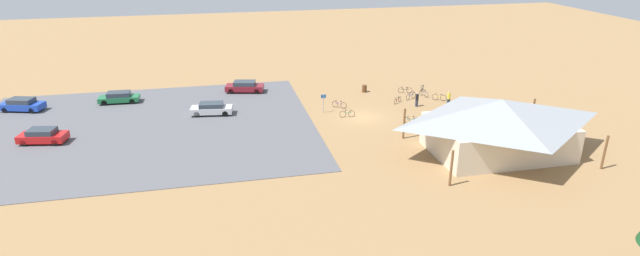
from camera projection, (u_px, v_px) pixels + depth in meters
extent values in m
plane|color=#937047|center=(362.00, 117.00, 54.53)|extent=(160.00, 160.00, 0.00)
cube|color=#56565B|center=(142.00, 128.00, 51.45)|extent=(34.98, 28.23, 0.05)
cube|color=beige|center=(497.00, 137.00, 45.28)|extent=(11.66, 7.70, 3.08)
pyramid|color=#93999E|center=(501.00, 110.00, 44.34)|extent=(14.42, 10.46, 2.04)
cylinder|color=brown|center=(533.00, 113.00, 51.25)|extent=(0.20, 0.20, 3.08)
cylinder|color=brown|center=(404.00, 124.00, 48.43)|extent=(0.20, 0.20, 3.08)
cylinder|color=brown|center=(605.00, 152.00, 42.13)|extent=(0.20, 0.20, 3.08)
cylinder|color=brown|center=(451.00, 168.00, 39.30)|extent=(0.20, 0.20, 3.08)
cylinder|color=brown|center=(364.00, 89.00, 63.00)|extent=(0.60, 0.60, 0.90)
cylinder|color=#99999E|center=(323.00, 103.00, 55.57)|extent=(0.08, 0.08, 2.20)
cube|color=#1959B2|center=(323.00, 96.00, 55.28)|extent=(0.56, 0.04, 0.40)
torus|color=black|center=(427.00, 95.00, 60.87)|extent=(0.21, 0.67, 0.68)
torus|color=black|center=(421.00, 93.00, 61.72)|extent=(0.21, 0.67, 0.68)
cylinder|color=silver|center=(424.00, 93.00, 61.26)|extent=(0.27, 0.92, 0.04)
cylinder|color=silver|center=(425.00, 93.00, 61.07)|extent=(0.04, 0.04, 0.42)
cube|color=black|center=(425.00, 91.00, 60.99)|extent=(0.13, 0.21, 0.05)
cylinder|color=silver|center=(422.00, 91.00, 61.55)|extent=(0.04, 0.04, 0.46)
cylinder|color=black|center=(422.00, 89.00, 61.47)|extent=(0.47, 0.15, 0.03)
torus|color=black|center=(343.00, 114.00, 54.37)|extent=(0.75, 0.08, 0.75)
torus|color=black|center=(352.00, 114.00, 54.52)|extent=(0.75, 0.08, 0.75)
cylinder|color=#1E7F38|center=(347.00, 113.00, 54.40)|extent=(0.90, 0.08, 0.04)
cylinder|color=#1E7F38|center=(346.00, 112.00, 54.33)|extent=(0.04, 0.04, 0.46)
cube|color=black|center=(346.00, 110.00, 54.25)|extent=(0.20, 0.09, 0.05)
cylinder|color=#1E7F38|center=(351.00, 112.00, 54.42)|extent=(0.04, 0.04, 0.47)
cylinder|color=black|center=(351.00, 110.00, 54.34)|extent=(0.06, 0.48, 0.03)
torus|color=black|center=(448.00, 113.00, 54.65)|extent=(0.64, 0.38, 0.71)
torus|color=black|center=(439.00, 113.00, 54.92)|extent=(0.64, 0.38, 0.71)
cylinder|color=orange|center=(443.00, 112.00, 54.74)|extent=(0.81, 0.47, 0.04)
cylinder|color=orange|center=(445.00, 111.00, 54.66)|extent=(0.04, 0.04, 0.43)
cube|color=black|center=(445.00, 109.00, 54.58)|extent=(0.21, 0.17, 0.05)
cylinder|color=orange|center=(440.00, 111.00, 54.80)|extent=(0.04, 0.04, 0.49)
cylinder|color=black|center=(440.00, 108.00, 54.71)|extent=(0.26, 0.44, 0.03)
torus|color=black|center=(408.00, 97.00, 59.99)|extent=(0.65, 0.42, 0.74)
torus|color=black|center=(413.00, 95.00, 60.69)|extent=(0.65, 0.42, 0.74)
cylinder|color=#2347B7|center=(411.00, 95.00, 60.30)|extent=(0.88, 0.55, 0.04)
cylinder|color=#2347B7|center=(410.00, 95.00, 60.13)|extent=(0.04, 0.04, 0.47)
cube|color=black|center=(410.00, 93.00, 60.04)|extent=(0.21, 0.17, 0.05)
cylinder|color=#2347B7|center=(413.00, 93.00, 60.53)|extent=(0.04, 0.04, 0.51)
cylinder|color=black|center=(413.00, 91.00, 60.43)|extent=(0.28, 0.43, 0.03)
torus|color=black|center=(443.00, 98.00, 59.66)|extent=(0.64, 0.46, 0.75)
torus|color=black|center=(435.00, 97.00, 60.01)|extent=(0.64, 0.46, 0.75)
cylinder|color=yellow|center=(439.00, 97.00, 59.79)|extent=(0.77, 0.56, 0.04)
cylinder|color=yellow|center=(441.00, 96.00, 59.70)|extent=(0.04, 0.04, 0.41)
cube|color=black|center=(441.00, 94.00, 59.62)|extent=(0.21, 0.18, 0.05)
cylinder|color=yellow|center=(436.00, 95.00, 59.89)|extent=(0.04, 0.04, 0.48)
cylinder|color=black|center=(436.00, 93.00, 59.80)|extent=(0.30, 0.41, 0.03)
torus|color=black|center=(409.00, 90.00, 62.59)|extent=(0.70, 0.23, 0.72)
torus|color=black|center=(401.00, 90.00, 62.64)|extent=(0.70, 0.23, 0.72)
cylinder|color=black|center=(405.00, 89.00, 62.57)|extent=(0.94, 0.29, 0.04)
cylinder|color=black|center=(407.00, 89.00, 62.54)|extent=(0.04, 0.04, 0.38)
cube|color=black|center=(407.00, 87.00, 62.47)|extent=(0.21, 0.13, 0.05)
cylinder|color=black|center=(402.00, 88.00, 62.55)|extent=(0.04, 0.04, 0.46)
cylinder|color=black|center=(402.00, 87.00, 62.47)|extent=(0.16, 0.47, 0.03)
torus|color=black|center=(344.00, 106.00, 57.07)|extent=(0.61, 0.51, 0.75)
torus|color=black|center=(335.00, 104.00, 57.53)|extent=(0.61, 0.51, 0.75)
cylinder|color=#722D9E|center=(339.00, 104.00, 57.25)|extent=(0.79, 0.66, 0.04)
cylinder|color=#722D9E|center=(341.00, 103.00, 57.13)|extent=(0.04, 0.04, 0.47)
cube|color=black|center=(341.00, 101.00, 57.05)|extent=(0.21, 0.19, 0.05)
cylinder|color=#722D9E|center=(336.00, 102.00, 57.39)|extent=(0.04, 0.04, 0.48)
cylinder|color=black|center=(336.00, 100.00, 57.30)|extent=(0.33, 0.39, 0.03)
torus|color=black|center=(400.00, 99.00, 59.46)|extent=(0.50, 0.47, 0.65)
torus|color=black|center=(395.00, 101.00, 58.63)|extent=(0.50, 0.47, 0.65)
cylinder|color=red|center=(398.00, 99.00, 59.01)|extent=(0.76, 0.70, 0.04)
cylinder|color=red|center=(398.00, 98.00, 59.13)|extent=(0.04, 0.04, 0.33)
cube|color=black|center=(398.00, 97.00, 59.07)|extent=(0.20, 0.19, 0.05)
cylinder|color=red|center=(396.00, 99.00, 58.64)|extent=(0.04, 0.04, 0.41)
cylinder|color=black|center=(396.00, 98.00, 58.56)|extent=(0.35, 0.38, 0.03)
torus|color=black|center=(423.00, 88.00, 63.68)|extent=(0.45, 0.64, 0.74)
torus|color=black|center=(421.00, 90.00, 62.80)|extent=(0.45, 0.64, 0.74)
cylinder|color=#B7B7BC|center=(422.00, 88.00, 63.19)|extent=(0.56, 0.80, 0.04)
cylinder|color=#B7B7BC|center=(423.00, 87.00, 63.33)|extent=(0.04, 0.04, 0.40)
cube|color=black|center=(423.00, 85.00, 63.25)|extent=(0.18, 0.21, 0.05)
cylinder|color=#B7B7BC|center=(422.00, 88.00, 62.80)|extent=(0.04, 0.04, 0.45)
cylinder|color=black|center=(422.00, 86.00, 62.72)|extent=(0.42, 0.30, 0.03)
torus|color=black|center=(416.00, 120.00, 52.68)|extent=(0.63, 0.27, 0.66)
torus|color=black|center=(407.00, 120.00, 52.81)|extent=(0.63, 0.27, 0.66)
cylinder|color=#197A7F|center=(412.00, 119.00, 52.71)|extent=(0.89, 0.36, 0.04)
cylinder|color=#197A7F|center=(413.00, 118.00, 52.64)|extent=(0.04, 0.04, 0.43)
cube|color=black|center=(414.00, 116.00, 52.57)|extent=(0.22, 0.14, 0.05)
cylinder|color=#197A7F|center=(408.00, 118.00, 52.72)|extent=(0.04, 0.04, 0.45)
cylinder|color=black|center=(408.00, 116.00, 52.64)|extent=(0.20, 0.46, 0.03)
cube|color=red|center=(43.00, 137.00, 47.65)|extent=(4.55, 2.62, 0.69)
cube|color=#2D3842|center=(42.00, 131.00, 47.43)|extent=(2.66, 2.05, 0.50)
cylinder|color=black|center=(23.00, 143.00, 46.94)|extent=(0.67, 0.34, 0.64)
cylinder|color=black|center=(32.00, 136.00, 48.46)|extent=(0.67, 0.34, 0.64)
cylinder|color=black|center=(55.00, 143.00, 47.02)|extent=(0.67, 0.34, 0.64)
cylinder|color=black|center=(63.00, 136.00, 48.54)|extent=(0.67, 0.34, 0.64)
cube|color=#1E6B3D|center=(119.00, 99.00, 58.88)|extent=(4.58, 1.94, 0.57)
cube|color=#2D3842|center=(119.00, 94.00, 58.68)|extent=(2.59, 1.66, 0.52)
cylinder|color=black|center=(104.00, 103.00, 57.97)|extent=(0.65, 0.24, 0.64)
cylinder|color=black|center=(107.00, 99.00, 59.40)|extent=(0.65, 0.24, 0.64)
cylinder|color=black|center=(132.00, 101.00, 58.49)|extent=(0.65, 0.24, 0.64)
cylinder|color=black|center=(134.00, 97.00, 59.92)|extent=(0.65, 0.24, 0.64)
cube|color=#1E42B2|center=(22.00, 106.00, 56.21)|extent=(4.92, 3.06, 0.69)
cube|color=#2D3842|center=(21.00, 101.00, 55.99)|extent=(2.92, 2.28, 0.53)
cylinder|color=black|center=(5.00, 110.00, 55.65)|extent=(0.68, 0.39, 0.64)
cylinder|color=black|center=(14.00, 105.00, 57.15)|extent=(0.68, 0.39, 0.64)
cylinder|color=black|center=(32.00, 111.00, 55.45)|extent=(0.68, 0.39, 0.64)
cylinder|color=black|center=(40.00, 106.00, 56.95)|extent=(0.68, 0.39, 0.64)
cube|color=#BCBCC1|center=(212.00, 110.00, 55.04)|extent=(4.69, 2.37, 0.65)
cube|color=#2D3842|center=(211.00, 105.00, 54.84)|extent=(2.71, 1.89, 0.48)
cylinder|color=black|center=(197.00, 114.00, 54.29)|extent=(0.66, 0.31, 0.64)
cylinder|color=black|center=(199.00, 110.00, 55.73)|extent=(0.66, 0.31, 0.64)
cylinder|color=black|center=(225.00, 114.00, 54.52)|extent=(0.66, 0.31, 0.64)
cylinder|color=black|center=(226.00, 109.00, 55.96)|extent=(0.66, 0.31, 0.64)
cube|color=maroon|center=(245.00, 88.00, 62.82)|extent=(5.00, 2.88, 0.67)
cube|color=#2D3842|center=(244.00, 83.00, 62.61)|extent=(2.94, 2.20, 0.50)
cylinder|color=black|center=(231.00, 91.00, 62.15)|extent=(0.67, 0.36, 0.64)
cylinder|color=black|center=(233.00, 88.00, 63.69)|extent=(0.67, 0.36, 0.64)
cylinder|color=black|center=(257.00, 91.00, 62.13)|extent=(0.67, 0.36, 0.64)
cylinder|color=black|center=(258.00, 88.00, 63.66)|extent=(0.67, 0.36, 0.64)
cube|color=#2D3347|center=(417.00, 103.00, 57.81)|extent=(0.25, 0.33, 0.83)
cylinder|color=black|center=(417.00, 97.00, 57.54)|extent=(0.36, 0.36, 0.63)
sphere|color=tan|center=(417.00, 93.00, 57.38)|extent=(0.24, 0.24, 0.24)
cube|color=#2D3347|center=(448.00, 102.00, 57.95)|extent=(0.39, 0.35, 0.86)
cylinder|color=yellow|center=(449.00, 96.00, 57.67)|extent=(0.36, 0.36, 0.69)
sphere|color=tan|center=(449.00, 92.00, 57.50)|extent=(0.24, 0.24, 0.24)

